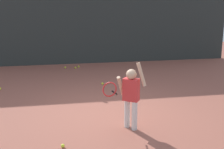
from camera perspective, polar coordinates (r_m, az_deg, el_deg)
name	(u,v)px	position (r m, az deg, el deg)	size (l,w,h in m)	color
ground_plane	(105,113)	(6.98, -1.28, -7.15)	(20.00, 20.00, 0.00)	brown
back_fence_windscreen	(82,15)	(11.94, -5.54, 10.89)	(11.76, 0.08, 3.73)	#282D2B
fence_post_1	(30,14)	(11.99, -14.87, 10.86)	(0.09, 0.09, 3.88)	slate
fence_post_2	(131,13)	(12.30, 3.50, 11.37)	(0.09, 0.09, 3.88)	slate
fence_post_3	(221,12)	(13.72, 19.48, 10.89)	(0.09, 0.09, 3.88)	slate
tennis_player	(130,93)	(5.96, 3.39, -3.53)	(0.89, 0.52, 1.35)	silver
tennis_ball_1	(126,94)	(8.20, 2.60, -3.62)	(0.07, 0.07, 0.07)	#CCE033
tennis_ball_2	(79,67)	(11.45, -6.21, 1.46)	(0.07, 0.07, 0.07)	#CCE033
tennis_ball_3	(65,67)	(11.38, -8.66, 1.30)	(0.07, 0.07, 0.07)	#CCE033
tennis_ball_4	(102,84)	(9.16, -1.78, -1.69)	(0.07, 0.07, 0.07)	#CCE033
tennis_ball_5	(0,89)	(9.22, -20.04, -2.47)	(0.07, 0.07, 0.07)	#CCE033
tennis_ball_7	(63,146)	(5.54, -9.09, -12.91)	(0.07, 0.07, 0.07)	#CCE033
tennis_ball_8	(75,68)	(11.30, -6.80, 1.28)	(0.07, 0.07, 0.07)	#CCE033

